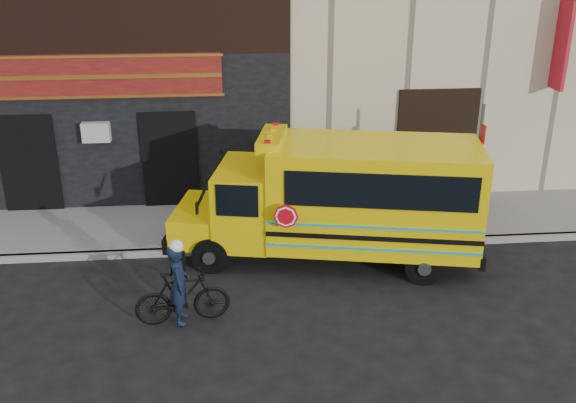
% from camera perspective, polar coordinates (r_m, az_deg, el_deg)
% --- Properties ---
extents(ground, '(120.00, 120.00, 0.00)m').
position_cam_1_polar(ground, '(12.94, 2.51, -9.40)').
color(ground, black).
rests_on(ground, ground).
extents(curb, '(40.00, 0.20, 0.15)m').
position_cam_1_polar(curb, '(15.16, 1.22, -4.06)').
color(curb, gray).
rests_on(curb, ground).
extents(sidewalk, '(40.00, 3.00, 0.15)m').
position_cam_1_polar(sidewalk, '(16.52, 0.64, -1.78)').
color(sidewalk, slate).
rests_on(sidewalk, ground).
extents(school_bus, '(7.19, 3.46, 2.92)m').
position_cam_1_polar(school_bus, '(14.24, 4.91, 0.38)').
color(school_bus, black).
rests_on(school_bus, ground).
extents(sign_pole, '(0.08, 0.30, 3.45)m').
position_cam_1_polar(sign_pole, '(15.28, 16.41, 2.59)').
color(sign_pole, '#48504A').
rests_on(sign_pole, ground).
extents(bicycle, '(1.84, 0.72, 1.07)m').
position_cam_1_polar(bicycle, '(12.38, -9.37, -8.38)').
color(bicycle, black).
rests_on(bicycle, ground).
extents(cyclist, '(0.41, 0.60, 1.59)m').
position_cam_1_polar(cyclist, '(12.22, -9.65, -7.44)').
color(cyclist, black).
rests_on(cyclist, ground).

